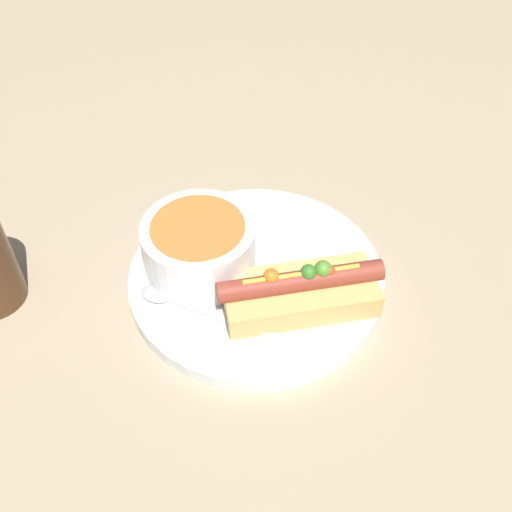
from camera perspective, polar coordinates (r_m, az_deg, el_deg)
The scene contains 5 objects.
ground_plane at distance 0.67m, azimuth 0.00°, elevation -2.54°, with size 4.00×4.00×0.00m, color tan.
dinner_plate at distance 0.66m, azimuth 0.00°, elevation -2.05°, with size 0.28×0.28×0.02m.
hot_dog at distance 0.61m, azimuth 4.23°, elevation -3.33°, with size 0.17×0.13×0.06m.
soup_bowl at distance 0.64m, azimuth -5.43°, elevation 1.06°, with size 0.12×0.12×0.06m.
spoon at distance 0.63m, azimuth -7.66°, elevation -4.27°, with size 0.08×0.14×0.01m.
Camera 1 is at (-0.28, -0.33, 0.51)m, focal length 42.00 mm.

